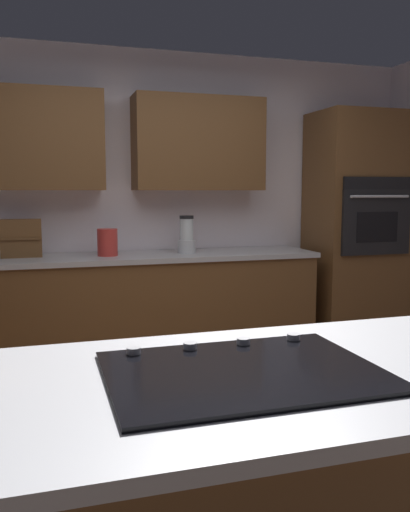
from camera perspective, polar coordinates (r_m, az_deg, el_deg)
The scene contains 10 objects.
ground_plane at distance 3.04m, azimuth 2.17°, elevation -20.68°, with size 14.00×14.00×0.00m, color brown.
wall_back at distance 4.66m, azimuth -6.93°, elevation 7.21°, with size 6.00×0.44×2.60m.
lower_cabinets_back at distance 4.45m, azimuth -6.34°, elevation -5.85°, with size 2.80×0.60×0.86m, color brown.
countertop_back at distance 4.37m, azimuth -6.42°, elevation -0.09°, with size 2.84×0.64×0.04m, color #B2B2B7.
island_top at distance 1.55m, azimuth 4.03°, elevation -13.10°, with size 1.92×0.92×0.04m, color #B2B2B7.
wall_oven at distance 5.08m, azimuth 15.76°, elevation 2.67°, with size 0.80×0.66×2.11m.
cooktop at distance 1.54m, azimuth 3.96°, elevation -12.07°, with size 0.76×0.56×0.03m.
blender at distance 4.43m, azimuth -1.97°, elevation 2.03°, with size 0.15×0.15×0.31m.
spice_rack at distance 4.37m, azimuth -19.00°, elevation 1.79°, with size 0.31×0.11×0.30m.
kettle at distance 4.31m, azimuth -10.35°, elevation 1.45°, with size 0.16×0.16×0.22m, color red.
Camera 1 is at (0.89, 2.55, 1.41)m, focal length 37.55 mm.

